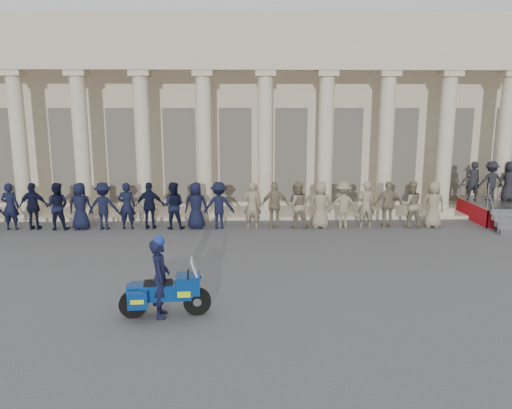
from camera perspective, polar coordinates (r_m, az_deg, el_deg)
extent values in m
plane|color=#48484B|center=(14.27, -2.86, -8.73)|extent=(90.00, 90.00, 0.00)
cube|color=#C0AE90|center=(28.40, -2.24, 10.54)|extent=(40.00, 10.00, 9.00)
cube|color=#C0AE90|center=(22.72, -2.35, -0.91)|extent=(40.00, 2.60, 0.15)
cube|color=#C0AE90|center=(21.49, -2.53, 16.39)|extent=(35.80, 1.00, 1.00)
cube|color=#C0AE90|center=(21.61, -2.56, 19.30)|extent=(35.80, 1.00, 1.20)
cube|color=#C0AE90|center=(23.84, -24.82, -0.83)|extent=(0.90, 0.90, 0.30)
cylinder|color=#C0AE90|center=(23.45, -25.42, 6.24)|extent=(0.64, 0.64, 5.60)
cube|color=#C0AE90|center=(23.43, -26.04, 13.35)|extent=(0.85, 0.85, 0.24)
cube|color=#C0AE90|center=(22.94, -18.85, -0.83)|extent=(0.90, 0.90, 0.30)
cylinder|color=#C0AE90|center=(22.53, -19.33, 6.53)|extent=(0.64, 0.64, 5.60)
cube|color=#C0AE90|center=(22.51, -19.83, 13.94)|extent=(0.85, 0.85, 0.24)
cube|color=#C0AE90|center=(22.30, -12.46, -0.82)|extent=(0.90, 0.90, 0.30)
cylinder|color=#C0AE90|center=(21.88, -12.79, 6.76)|extent=(0.64, 0.64, 5.60)
cube|color=#C0AE90|center=(21.86, -13.13, 14.40)|extent=(0.85, 0.85, 0.24)
cube|color=#C0AE90|center=(21.95, -5.78, -0.80)|extent=(0.90, 0.90, 0.30)
cylinder|color=#C0AE90|center=(21.53, -5.94, 6.90)|extent=(0.64, 0.64, 5.60)
cube|color=#C0AE90|center=(21.50, -6.10, 14.68)|extent=(0.85, 0.85, 0.24)
cube|color=#C0AE90|center=(21.91, 1.01, -0.76)|extent=(0.90, 0.90, 0.30)
cylinder|color=#C0AE90|center=(21.48, 1.04, 6.95)|extent=(0.64, 0.64, 5.60)
cube|color=#C0AE90|center=(21.46, 1.07, 14.75)|extent=(0.85, 0.85, 0.24)
cube|color=#C0AE90|center=(22.17, 7.74, -0.72)|extent=(0.90, 0.90, 0.30)
cylinder|color=#C0AE90|center=(21.75, 7.95, 6.90)|extent=(0.64, 0.64, 5.60)
cube|color=#C0AE90|center=(21.73, 8.17, 14.60)|extent=(0.85, 0.85, 0.24)
cube|color=#C0AE90|center=(22.73, 14.23, -0.67)|extent=(0.90, 0.90, 0.30)
cylinder|color=#C0AE90|center=(22.32, 14.60, 6.76)|extent=(0.64, 0.64, 5.60)
cube|color=#C0AE90|center=(22.30, 14.98, 14.25)|extent=(0.85, 0.85, 0.24)
cube|color=#C0AE90|center=(23.57, 20.32, -0.61)|extent=(0.90, 0.90, 0.30)
cylinder|color=#C0AE90|center=(23.17, 20.83, 6.54)|extent=(0.64, 0.64, 5.60)
cube|color=#C0AE90|center=(23.15, 21.35, 13.75)|extent=(0.85, 0.85, 0.24)
cube|color=#C0AE90|center=(24.65, 25.95, -0.56)|extent=(0.90, 0.90, 0.30)
cylinder|color=#C0AE90|center=(24.27, 26.55, 6.27)|extent=(0.64, 0.64, 5.60)
cube|color=#C0AE90|center=(24.25, 27.17, 13.15)|extent=(0.85, 0.85, 0.24)
cube|color=black|center=(25.88, -26.15, 4.99)|extent=(1.30, 0.12, 4.20)
cube|color=black|center=(24.91, -20.68, 5.22)|extent=(1.30, 0.12, 4.20)
cube|color=black|center=(24.18, -14.83, 5.40)|extent=(1.30, 0.12, 4.20)
cube|color=black|center=(23.72, -8.68, 5.54)|extent=(1.30, 0.12, 4.20)
cube|color=black|center=(23.54, -2.36, 5.62)|extent=(1.30, 0.12, 4.20)
cube|color=black|center=(23.64, 3.99, 5.63)|extent=(1.30, 0.12, 4.20)
cube|color=black|center=(24.03, 10.20, 5.57)|extent=(1.30, 0.12, 4.20)
cube|color=black|center=(24.68, 16.15, 5.45)|extent=(1.30, 0.12, 4.20)
cube|color=black|center=(25.59, 21.73, 5.29)|extent=(1.30, 0.12, 4.20)
cube|color=black|center=(26.72, 26.88, 5.09)|extent=(1.30, 0.12, 4.20)
imported|color=black|center=(21.98, -26.27, -0.20)|extent=(0.69, 0.45, 1.88)
imported|color=black|center=(21.61, -24.06, -0.19)|extent=(1.10, 0.46, 1.88)
imported|color=black|center=(21.27, -21.78, -0.18)|extent=(0.92, 0.71, 1.88)
imported|color=black|center=(20.97, -19.43, -0.17)|extent=(0.92, 0.60, 1.88)
imported|color=black|center=(20.71, -17.02, -0.16)|extent=(1.22, 0.70, 1.88)
imported|color=black|center=(20.48, -14.55, -0.15)|extent=(0.69, 0.45, 1.88)
imported|color=black|center=(20.29, -12.03, -0.14)|extent=(1.10, 0.46, 1.88)
imported|color=black|center=(20.14, -9.46, -0.13)|extent=(0.92, 0.71, 1.88)
imported|color=black|center=(20.04, -6.87, -0.11)|extent=(0.92, 0.60, 1.88)
imported|color=black|center=(19.97, -4.25, -0.10)|extent=(1.22, 0.70, 1.88)
imported|color=#82755A|center=(19.95, -0.47, -0.08)|extent=(0.69, 0.45, 1.88)
imported|color=#82755A|center=(19.99, 2.16, -0.07)|extent=(1.10, 0.46, 1.88)
imported|color=#82755A|center=(20.07, 4.78, -0.05)|extent=(0.92, 0.71, 1.88)
imported|color=#82755A|center=(20.19, 7.37, -0.04)|extent=(0.92, 0.60, 1.88)
imported|color=#82755A|center=(20.35, 9.92, -0.03)|extent=(1.22, 0.70, 1.88)
imported|color=#82755A|center=(20.55, 12.43, -0.01)|extent=(0.69, 0.45, 1.88)
imported|color=#82755A|center=(20.79, 14.88, 0.00)|extent=(1.10, 0.46, 1.88)
imported|color=#82755A|center=(21.06, 17.27, 0.01)|extent=(0.92, 0.71, 1.88)
imported|color=#82755A|center=(21.37, 19.60, 0.02)|extent=(0.92, 0.60, 1.88)
cube|color=#A00C15|center=(23.36, 23.38, -0.77)|extent=(0.04, 2.94, 0.73)
cube|color=gray|center=(21.81, 27.02, -2.04)|extent=(1.10, 0.28, 0.21)
cube|color=gray|center=(22.01, 26.73, -1.35)|extent=(1.10, 0.28, 0.21)
cube|color=gray|center=(22.21, 26.44, -0.67)|extent=(1.10, 0.28, 0.21)
cylinder|color=gray|center=(25.36, 26.41, 2.09)|extent=(4.12, 0.04, 0.04)
imported|color=black|center=(23.34, 23.52, 2.49)|extent=(0.62, 0.41, 1.69)
imported|color=black|center=(23.69, 25.28, 2.46)|extent=(1.09, 0.63, 1.69)
imported|color=black|center=(24.06, 26.98, 2.43)|extent=(0.83, 0.54, 1.69)
cylinder|color=black|center=(12.09, -6.73, -10.94)|extent=(0.66, 0.20, 0.65)
cylinder|color=black|center=(12.19, -13.86, -11.01)|extent=(0.66, 0.20, 0.65)
cube|color=navy|center=(12.01, -10.12, -9.72)|extent=(1.17, 0.52, 0.38)
cube|color=navy|center=(11.93, -7.74, -8.97)|extent=(0.59, 0.56, 0.45)
cube|color=silver|center=(12.01, -7.71, -9.99)|extent=(0.24, 0.32, 0.12)
cube|color=#B2BFCC|center=(11.81, -6.96, -7.42)|extent=(0.25, 0.47, 0.53)
cube|color=black|center=(11.95, -11.11, -8.84)|extent=(0.67, 0.39, 0.10)
cube|color=navy|center=(12.05, -13.71, -9.39)|extent=(0.38, 0.37, 0.22)
cube|color=navy|center=(11.80, -13.37, -10.61)|extent=(0.46, 0.26, 0.40)
cube|color=#BCDF0B|center=(11.80, -13.37, -10.61)|extent=(0.32, 0.26, 0.10)
cube|color=navy|center=(12.38, -13.04, -9.52)|extent=(0.46, 0.26, 0.40)
cube|color=#BCDF0B|center=(12.38, -13.04, -9.52)|extent=(0.32, 0.26, 0.10)
cylinder|color=silver|center=(12.38, -12.33, -10.72)|extent=(0.60, 0.15, 0.10)
cylinder|color=black|center=(11.85, -7.77, -7.90)|extent=(0.10, 0.69, 0.04)
imported|color=black|center=(11.91, -10.90, -8.28)|extent=(0.51, 0.72, 1.88)
sphere|color=navy|center=(11.64, -11.06, -4.16)|extent=(0.28, 0.28, 0.28)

